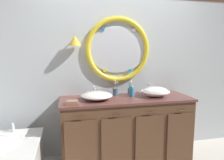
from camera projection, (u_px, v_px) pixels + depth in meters
The scene contains 10 objects.
back_wall_assembly at pixel (117, 64), 3.04m from camera, with size 6.40×0.26×2.60m.
vanity_counter at pixel (126, 129), 2.86m from camera, with size 1.77×0.64×0.89m.
sink_basin_left at pixel (97, 96), 2.67m from camera, with size 0.41×0.41×0.11m.
sink_basin_right at pixel (155, 92), 2.84m from camera, with size 0.40×0.40×0.14m.
faucet_set_left at pixel (94, 92), 2.90m from camera, with size 0.22×0.13×0.14m.
faucet_set_right at pixel (149, 89), 3.08m from camera, with size 0.23×0.15×0.15m.
toothbrush_holder_left at pixel (115, 91), 2.95m from camera, with size 0.09×0.09×0.22m.
toothbrush_holder_right at pixel (130, 90), 2.99m from camera, with size 0.08×0.08×0.21m.
soap_dispenser at pixel (132, 91), 2.86m from camera, with size 0.07×0.07×0.17m.
folded_hand_towel at pixel (72, 103), 2.44m from camera, with size 0.15×0.12×0.05m.
Camera 1 is at (-0.73, -2.37, 1.53)m, focal length 32.98 mm.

